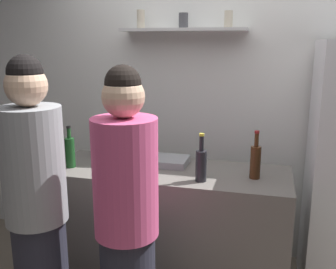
{
  "coord_description": "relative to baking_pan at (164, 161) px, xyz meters",
  "views": [
    {
      "loc": [
        0.43,
        -1.9,
        1.78
      ],
      "look_at": [
        -0.2,
        0.54,
        1.17
      ],
      "focal_mm": 41.05,
      "sensor_mm": 36.0,
      "label": 1
    }
  ],
  "objects": [
    {
      "name": "water_bottle_plastic",
      "position": [
        -0.42,
        -0.1,
        0.08
      ],
      "size": [
        0.09,
        0.09,
        0.23
      ],
      "color": "silver",
      "rests_on": "counter"
    },
    {
      "name": "back_wall_assembly",
      "position": [
        0.26,
        0.59,
        0.36
      ],
      "size": [
        4.8,
        0.32,
        2.6
      ],
      "color": "white",
      "rests_on": "ground"
    },
    {
      "name": "person_grey_hoodie",
      "position": [
        -0.51,
        -0.82,
        -0.09
      ],
      "size": [
        0.34,
        0.34,
        1.72
      ],
      "rotation": [
        0.0,
        0.0,
        0.41
      ],
      "color": "#262633",
      "rests_on": "ground"
    },
    {
      "name": "baking_pan",
      "position": [
        0.0,
        0.0,
        0.0
      ],
      "size": [
        0.34,
        0.24,
        0.05
      ],
      "primitive_type": "cube",
      "color": "gray",
      "rests_on": "counter"
    },
    {
      "name": "wine_bottle_dark_glass",
      "position": [
        0.31,
        -0.27,
        0.09
      ],
      "size": [
        0.07,
        0.07,
        0.31
      ],
      "color": "black",
      "rests_on": "counter"
    },
    {
      "name": "counter",
      "position": [
        0.06,
        -0.11,
        -0.49
      ],
      "size": [
        1.66,
        0.61,
        0.92
      ],
      "primitive_type": "cube",
      "color": "#66605B",
      "rests_on": "ground"
    },
    {
      "name": "wine_bottle_green_glass",
      "position": [
        -0.62,
        -0.23,
        0.09
      ],
      "size": [
        0.07,
        0.07,
        0.3
      ],
      "color": "#19471E",
      "rests_on": "counter"
    },
    {
      "name": "person_pink_top",
      "position": [
        0.01,
        -0.81,
        -0.11
      ],
      "size": [
        0.34,
        0.34,
        1.68
      ],
      "rotation": [
        0.0,
        0.0,
        1.25
      ],
      "color": "#262633",
      "rests_on": "ground"
    },
    {
      "name": "wine_bottle_amber_glass",
      "position": [
        0.64,
        -0.13,
        0.09
      ],
      "size": [
        0.07,
        0.07,
        0.32
      ],
      "color": "#472814",
      "rests_on": "counter"
    },
    {
      "name": "utensil_holder",
      "position": [
        -0.54,
        0.07,
        0.03
      ],
      "size": [
        0.1,
        0.1,
        0.22
      ],
      "color": "#B2B2B7",
      "rests_on": "counter"
    }
  ]
}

